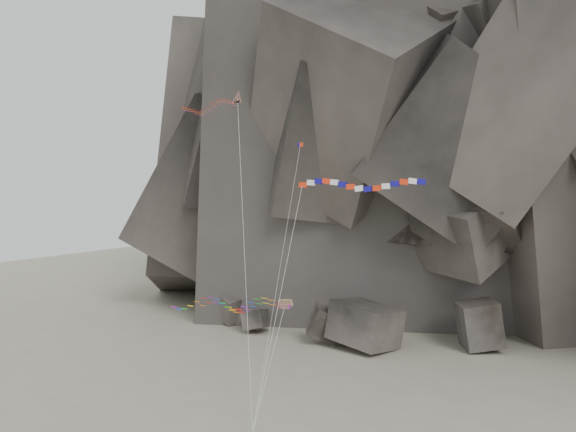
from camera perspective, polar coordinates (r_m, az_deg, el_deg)
The scene contains 7 objects.
ground at distance 62.82m, azimuth -2.10°, elevation -18.31°, with size 260.00×260.00×0.00m, color gray.
headland at distance 124.86m, azimuth 15.75°, elevation 11.78°, with size 110.00×70.00×84.00m, color #564D46, non-canonical shape.
boulder_field at distance 91.89m, azimuth 8.83°, elevation -9.84°, with size 72.63×16.46×7.84m.
delta_kite at distance 69.19m, azimuth -7.29°, elevation 9.55°, with size 16.10×10.85×30.71m.
banner_kite at distance 60.67m, azimuth 6.39°, elevation 2.76°, with size 11.83×12.73×21.75m.
parafoil_kite at distance 67.30m, azimuth -5.85°, elevation -7.76°, with size 16.91×9.19×10.07m.
pennant_kite at distance 60.42m, azimuth 0.32°, elevation 1.79°, with size 1.06×9.69×25.14m.
Camera 1 is at (31.42, -49.33, 22.94)m, focal length 40.00 mm.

